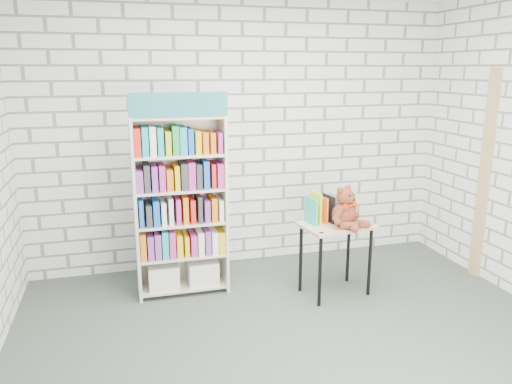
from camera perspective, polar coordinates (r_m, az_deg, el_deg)
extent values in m
plane|color=#3D473C|center=(3.98, 5.96, -17.91)|extent=(4.50, 4.50, 0.00)
cube|color=silver|center=(5.34, -1.50, 6.46)|extent=(4.50, 0.02, 2.80)
cube|color=beige|center=(4.66, -13.61, -2.02)|extent=(0.03, 0.33, 1.69)
cube|color=beige|center=(4.75, -3.71, -1.34)|extent=(0.03, 0.33, 1.69)
cube|color=beige|center=(4.83, -8.84, -1.20)|extent=(0.85, 0.02, 1.69)
cube|color=teal|center=(4.37, -8.81, 9.86)|extent=(0.85, 0.02, 0.21)
cube|color=beige|center=(4.95, -8.28, -10.52)|extent=(0.79, 0.31, 0.02)
cube|color=beige|center=(4.83, -8.41, -7.06)|extent=(0.79, 0.31, 0.02)
cube|color=beige|center=(4.73, -8.55, -3.44)|extent=(0.79, 0.31, 0.02)
cube|color=beige|center=(4.64, -8.69, 0.33)|extent=(0.79, 0.31, 0.02)
cube|color=beige|center=(4.58, -8.83, 4.22)|extent=(0.79, 0.31, 0.02)
cube|color=beige|center=(4.53, -8.99, 8.44)|extent=(0.79, 0.31, 0.02)
cube|color=silver|center=(4.89, -10.54, -9.36)|extent=(0.28, 0.27, 0.23)
cube|color=silver|center=(4.93, -6.13, -9.00)|extent=(0.28, 0.27, 0.23)
cube|color=blue|center=(4.78, -8.45, -5.71)|extent=(0.79, 0.27, 0.23)
cube|color=green|center=(4.68, -8.58, -2.02)|extent=(0.79, 0.27, 0.23)
cube|color=orange|center=(4.60, -8.73, 1.81)|extent=(0.79, 0.27, 0.23)
cube|color=#BF338C|center=(4.55, -8.88, 5.75)|extent=(0.79, 0.27, 0.23)
cube|color=tan|center=(4.70, 9.16, -3.78)|extent=(0.71, 0.54, 0.03)
cylinder|color=black|center=(4.54, 7.32, -9.01)|extent=(0.03, 0.03, 0.66)
cylinder|color=black|center=(4.82, 5.13, -7.58)|extent=(0.03, 0.03, 0.66)
cylinder|color=black|center=(4.84, 12.86, -7.80)|extent=(0.03, 0.03, 0.66)
cylinder|color=black|center=(5.10, 10.49, -6.54)|extent=(0.03, 0.03, 0.66)
cylinder|color=black|center=(4.43, 7.51, -4.67)|extent=(0.04, 0.04, 0.01)
cylinder|color=black|center=(4.72, 12.93, -3.73)|extent=(0.04, 0.04, 0.01)
cube|color=#29B49A|center=(4.63, 6.27, -2.04)|extent=(0.05, 0.20, 0.27)
cube|color=yellow|center=(4.66, 6.93, -1.95)|extent=(0.05, 0.20, 0.27)
cube|color=#FF5D1B|center=(4.69, 7.58, -1.86)|extent=(0.05, 0.20, 0.27)
cube|color=black|center=(4.73, 8.22, -1.77)|extent=(0.05, 0.20, 0.27)
cube|color=silver|center=(4.76, 8.85, -1.68)|extent=(0.05, 0.20, 0.27)
cube|color=red|center=(4.79, 9.47, -1.59)|extent=(0.05, 0.20, 0.27)
cube|color=teal|center=(4.83, 10.09, -1.51)|extent=(0.05, 0.20, 0.27)
cube|color=#EDDE4F|center=(4.86, 10.69, -1.42)|extent=(0.05, 0.20, 0.27)
ellipsoid|color=maroon|center=(4.61, 10.01, -2.51)|extent=(0.22, 0.19, 0.22)
sphere|color=maroon|center=(4.57, 10.15, -0.48)|extent=(0.16, 0.16, 0.16)
sphere|color=maroon|center=(4.52, 9.59, 0.21)|extent=(0.06, 0.06, 0.06)
sphere|color=maroon|center=(4.61, 10.46, 0.45)|extent=(0.06, 0.06, 0.06)
sphere|color=maroon|center=(4.54, 10.79, -0.88)|extent=(0.06, 0.06, 0.06)
sphere|color=black|center=(4.50, 10.62, -0.43)|extent=(0.02, 0.02, 0.02)
sphere|color=black|center=(4.55, 11.03, -0.30)|extent=(0.02, 0.02, 0.02)
sphere|color=black|center=(4.52, 11.09, -0.88)|extent=(0.02, 0.02, 0.02)
cylinder|color=maroon|center=(4.51, 9.41, -2.46)|extent=(0.13, 0.08, 0.16)
cylinder|color=maroon|center=(4.68, 11.04, -1.91)|extent=(0.11, 0.13, 0.16)
sphere|color=maroon|center=(4.49, 9.30, -3.36)|extent=(0.06, 0.06, 0.06)
sphere|color=maroon|center=(4.72, 11.39, -2.62)|extent=(0.06, 0.06, 0.06)
cylinder|color=maroon|center=(4.52, 10.64, -3.79)|extent=(0.17, 0.16, 0.09)
cylinder|color=maroon|center=(4.62, 11.56, -3.44)|extent=(0.10, 0.18, 0.09)
sphere|color=maroon|center=(4.46, 11.21, -4.13)|extent=(0.08, 0.08, 0.08)
sphere|color=maroon|center=(4.61, 12.50, -3.62)|extent=(0.08, 0.08, 0.08)
cone|color=red|center=(4.52, 10.46, -1.61)|extent=(0.08, 0.08, 0.06)
cone|color=red|center=(4.58, 11.00, -1.43)|extent=(0.08, 0.08, 0.06)
sphere|color=red|center=(4.55, 10.76, -1.53)|extent=(0.03, 0.03, 0.03)
cube|color=tan|center=(5.48, 24.66, 1.66)|extent=(0.05, 0.12, 2.10)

